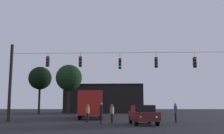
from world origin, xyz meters
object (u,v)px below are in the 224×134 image
at_px(pedestrian_crossing_left, 101,112).
at_px(pedestrian_crossing_center, 88,112).
at_px(tree_left_silhouette, 40,78).
at_px(tree_behind_building, 69,78).
at_px(city_bus, 91,102).
at_px(pedestrian_crossing_right, 112,113).
at_px(pedestrian_near_bus, 176,112).
at_px(car_near_right, 143,114).

xyz_separation_m(pedestrian_crossing_left, pedestrian_crossing_center, (-1.32, 1.44, -0.07)).
distance_m(tree_left_silhouette, tree_behind_building, 6.41).
height_order(tree_left_silhouette, tree_behind_building, tree_left_silhouette).
height_order(city_bus, pedestrian_crossing_center, city_bus).
height_order(pedestrian_crossing_left, pedestrian_crossing_center, pedestrian_crossing_left).
bearing_deg(tree_left_silhouette, city_bus, -54.57).
bearing_deg(tree_behind_building, pedestrian_crossing_right, -69.40).
distance_m(pedestrian_crossing_left, pedestrian_crossing_right, 1.26).
height_order(city_bus, tree_behind_building, tree_behind_building).
distance_m(pedestrian_near_bus, tree_left_silhouette, 31.64).
distance_m(pedestrian_crossing_left, pedestrian_near_bus, 6.62).
height_order(city_bus, pedestrian_crossing_left, city_bus).
xyz_separation_m(city_bus, tree_left_silhouette, (-11.36, 15.96, 4.59)).
bearing_deg(city_bus, tree_behind_building, 112.27).
height_order(car_near_right, tree_left_silhouette, tree_left_silhouette).
relative_size(tree_left_silhouette, tree_behind_building, 1.01).
height_order(car_near_right, pedestrian_crossing_left, pedestrian_crossing_left).
relative_size(pedestrian_crossing_left, pedestrian_near_bus, 1.01).
bearing_deg(pedestrian_crossing_left, tree_behind_building, 107.89).
bearing_deg(pedestrian_crossing_right, city_bus, 107.94).
relative_size(city_bus, pedestrian_crossing_right, 7.11).
distance_m(pedestrian_crossing_right, tree_left_silhouette, 28.93).
bearing_deg(pedestrian_crossing_right, tree_left_silhouette, 119.91).
bearing_deg(pedestrian_near_bus, pedestrian_crossing_center, 179.68).
bearing_deg(city_bus, pedestrian_crossing_left, -78.63).
xyz_separation_m(pedestrian_crossing_left, pedestrian_crossing_right, (0.88, 0.90, -0.09)).
bearing_deg(tree_behind_building, pedestrian_near_bus, -57.21).
bearing_deg(city_bus, pedestrian_crossing_right, -72.06).
distance_m(pedestrian_crossing_right, tree_behind_building, 24.15).
xyz_separation_m(pedestrian_crossing_center, pedestrian_near_bus, (7.79, -0.04, 0.05)).
bearing_deg(tree_left_silhouette, pedestrian_crossing_left, -62.50).
height_order(pedestrian_crossing_center, tree_left_silhouette, tree_left_silhouette).
height_order(pedestrian_crossing_left, tree_left_silhouette, tree_left_silhouette).
relative_size(pedestrian_crossing_center, tree_left_silhouette, 0.19).
xyz_separation_m(car_near_right, pedestrian_crossing_center, (-4.74, 2.43, 0.11)).
xyz_separation_m(city_bus, pedestrian_crossing_center, (0.60, -8.10, -0.96)).
relative_size(pedestrian_crossing_center, pedestrian_crossing_right, 1.02).
distance_m(city_bus, tree_left_silhouette, 20.12).
relative_size(pedestrian_crossing_left, tree_left_silhouette, 0.20).
distance_m(car_near_right, pedestrian_crossing_left, 3.56).
relative_size(city_bus, pedestrian_crossing_left, 6.52).
height_order(pedestrian_crossing_center, pedestrian_near_bus, pedestrian_near_bus).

